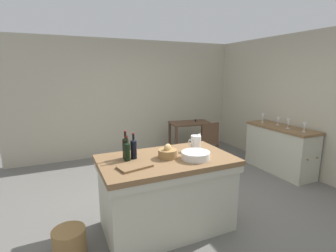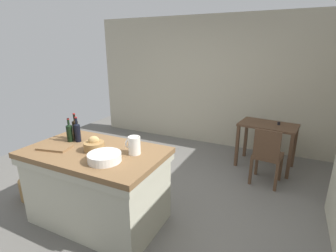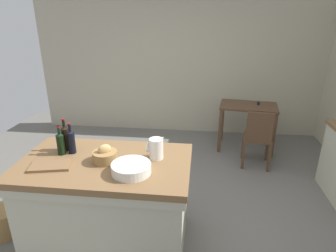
% 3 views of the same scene
% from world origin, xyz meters
% --- Properties ---
extents(ground_plane, '(6.76, 6.76, 0.00)m').
position_xyz_m(ground_plane, '(0.00, 0.00, 0.00)').
color(ground_plane, '#66635E').
extents(wall_back, '(5.32, 0.12, 2.60)m').
position_xyz_m(wall_back, '(0.00, 2.60, 1.30)').
color(wall_back, '#B2AA93').
rests_on(wall_back, ground).
extents(island_table, '(1.56, 0.93, 0.90)m').
position_xyz_m(island_table, '(-0.46, -0.50, 0.48)').
color(island_table, brown).
rests_on(island_table, ground).
extents(writing_desk, '(0.97, 0.68, 0.82)m').
position_xyz_m(writing_desk, '(1.17, 1.85, 0.64)').
color(writing_desk, '#513826').
rests_on(writing_desk, ground).
extents(wooden_chair, '(0.44, 0.44, 0.89)m').
position_xyz_m(wooden_chair, '(1.24, 1.22, 0.48)').
color(wooden_chair, '#513826').
rests_on(wooden_chair, ground).
extents(pitcher, '(0.17, 0.13, 0.24)m').
position_xyz_m(pitcher, '(-0.01, -0.39, 1.00)').
color(pitcher, silver).
rests_on(pitcher, island_table).
extents(wash_bowl, '(0.33, 0.33, 0.09)m').
position_xyz_m(wash_bowl, '(-0.17, -0.68, 0.94)').
color(wash_bowl, silver).
rests_on(wash_bowl, island_table).
extents(bread_basket, '(0.22, 0.22, 0.17)m').
position_xyz_m(bread_basket, '(-0.45, -0.51, 0.96)').
color(bread_basket, olive).
rests_on(bread_basket, island_table).
extents(cutting_board, '(0.38, 0.27, 0.02)m').
position_xyz_m(cutting_board, '(-0.89, -0.66, 0.91)').
color(cutting_board, brown).
rests_on(cutting_board, island_table).
extents(wine_bottle_dark, '(0.07, 0.07, 0.31)m').
position_xyz_m(wine_bottle_dark, '(-0.82, -0.37, 1.02)').
color(wine_bottle_dark, black).
rests_on(wine_bottle_dark, island_table).
extents(wine_bottle_amber, '(0.07, 0.07, 0.33)m').
position_xyz_m(wine_bottle_amber, '(-0.90, -0.32, 1.03)').
color(wine_bottle_amber, black).
rests_on(wine_bottle_amber, island_table).
extents(wine_bottle_green, '(0.07, 0.07, 0.29)m').
position_xyz_m(wine_bottle_green, '(-0.91, -0.41, 1.01)').
color(wine_bottle_green, black).
rests_on(wine_bottle_green, island_table).
extents(wicker_hamper, '(0.34, 0.34, 0.28)m').
position_xyz_m(wicker_hamper, '(-1.59, -0.53, 0.14)').
color(wicker_hamper, olive).
rests_on(wicker_hamper, ground).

